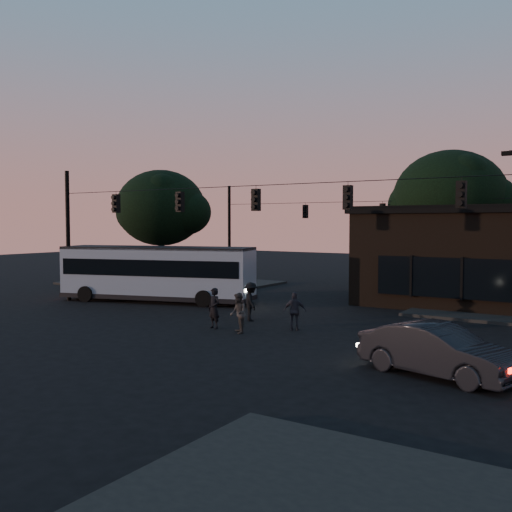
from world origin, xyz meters
The scene contains 12 objects.
ground centered at (0.00, 0.00, 0.00)m, with size 120.00×120.00×0.00m, color black.
sidewalk_far_left centered at (-14.00, 14.00, 0.07)m, with size 14.00×10.00×0.15m, color black.
tree_behind centered at (4.00, 22.00, 6.19)m, with size 7.60×7.60×9.43m.
tree_left centered at (-14.00, 13.00, 5.57)m, with size 6.40×6.40×8.30m.
signal_rig_near centered at (0.00, 4.00, 4.45)m, with size 26.24×0.30×7.50m.
signal_rig_far centered at (0.00, 20.00, 4.20)m, with size 26.24×0.30×7.50m.
bus centered at (-8.29, 6.38, 1.77)m, with size 11.46×5.71×3.15m.
car centered at (9.61, -0.99, 0.78)m, with size 1.64×4.71×1.55m, color black.
pedestrian_a centered at (-0.52, 1.52, 0.87)m, with size 0.63×0.42×1.74m, color black.
pedestrian_b centered at (0.93, 1.24, 0.83)m, with size 0.80×0.63×1.65m, color #34312F.
pedestrian_c centered at (2.57, 3.03, 0.81)m, with size 0.95×0.40×1.62m, color #27272F.
pedestrian_d centered at (-0.25, 3.96, 0.89)m, with size 1.15×0.66×1.78m, color black.
Camera 1 is at (14.12, -17.72, 4.52)m, focal length 40.00 mm.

